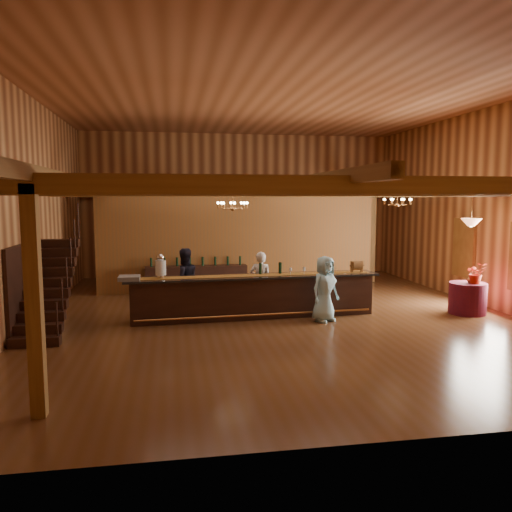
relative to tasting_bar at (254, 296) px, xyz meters
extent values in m
plane|color=#57331A|center=(0.60, 0.25, -0.55)|extent=(14.00, 14.00, 0.00)
plane|color=#AF6A44|center=(0.60, 0.25, 4.95)|extent=(14.00, 14.00, 0.00)
cube|color=tan|center=(0.60, 7.25, 2.20)|extent=(12.00, 0.10, 5.50)
cube|color=tan|center=(0.60, -6.75, 2.20)|extent=(12.00, 0.10, 5.50)
cube|color=tan|center=(-5.40, 0.25, 2.20)|extent=(0.10, 14.00, 5.50)
cube|color=tan|center=(6.60, 0.25, 2.20)|extent=(0.10, 14.00, 5.50)
cube|color=olive|center=(0.60, -5.25, 2.65)|extent=(11.90, 0.20, 0.28)
cube|color=olive|center=(0.60, -2.75, 2.65)|extent=(11.90, 0.20, 0.28)
cube|color=olive|center=(0.60, -0.25, 2.65)|extent=(11.90, 0.20, 0.28)
cube|color=olive|center=(0.60, 2.25, 2.65)|extent=(11.90, 0.20, 0.28)
cube|color=olive|center=(0.60, 4.75, 2.65)|extent=(11.90, 0.20, 0.28)
cube|color=olive|center=(0.60, 7.05, 2.65)|extent=(11.90, 0.20, 0.28)
cube|color=olive|center=(-3.90, 0.25, 2.79)|extent=(0.18, 13.90, 0.22)
cube|color=olive|center=(0.60, 0.25, 2.79)|extent=(0.18, 13.90, 0.22)
cube|color=olive|center=(5.10, 0.25, 2.79)|extent=(0.18, 13.90, 0.22)
cube|color=olive|center=(-3.90, 4.75, 1.05)|extent=(0.20, 0.20, 3.20)
cube|color=olive|center=(5.10, 4.75, 1.05)|extent=(0.20, 0.20, 3.20)
cube|color=olive|center=(-3.90, -5.25, 1.05)|extent=(0.20, 0.20, 3.20)
cube|color=brown|center=(0.10, 3.75, 1.00)|extent=(9.00, 0.18, 3.10)
cube|color=white|center=(6.55, 1.25, 1.00)|extent=(0.12, 1.05, 1.75)
cube|color=black|center=(-4.85, -1.75, -0.45)|extent=(1.00, 0.28, 0.20)
cube|color=black|center=(-4.85, -1.47, -0.25)|extent=(1.00, 0.28, 0.20)
cube|color=black|center=(-4.85, -1.19, -0.05)|extent=(1.00, 0.28, 0.20)
cube|color=black|center=(-4.85, -0.91, 0.15)|extent=(1.00, 0.28, 0.20)
cube|color=black|center=(-4.85, -0.63, 0.35)|extent=(1.00, 0.28, 0.20)
cube|color=black|center=(-4.85, -0.35, 0.55)|extent=(1.00, 0.28, 0.20)
cube|color=black|center=(-4.85, -0.07, 0.75)|extent=(1.00, 0.28, 0.20)
cube|color=black|center=(-4.85, 0.21, 0.95)|extent=(1.00, 0.28, 0.20)
cube|color=black|center=(-4.85, 0.49, 1.15)|extent=(1.00, 0.28, 0.20)
cube|color=black|center=(-4.85, 0.77, 1.35)|extent=(1.00, 0.28, 0.20)
cube|color=black|center=(1.60, 5.75, 0.00)|extent=(1.20, 0.60, 1.10)
cube|color=brown|center=(-1.40, 5.75, -0.05)|extent=(1.00, 0.60, 1.00)
cube|color=black|center=(0.00, 0.00, -0.03)|extent=(6.16, 0.96, 1.02)
cube|color=black|center=(0.00, 0.00, 0.50)|extent=(6.48, 1.11, 0.05)
cube|color=maroon|center=(0.00, 0.00, 0.53)|extent=(6.05, 0.70, 0.01)
cylinder|color=#AE713B|center=(0.00, -0.41, -0.39)|extent=(5.93, 0.34, 0.05)
cylinder|color=silver|center=(-2.33, -0.06, 0.57)|extent=(0.18, 0.18, 0.08)
cylinder|color=silver|center=(-2.33, -0.06, 0.79)|extent=(0.26, 0.26, 0.36)
sphere|color=silver|center=(-2.33, -0.06, 1.04)|extent=(0.18, 0.18, 0.18)
cube|color=gray|center=(-3.06, -0.20, 0.58)|extent=(0.50, 0.50, 0.10)
cube|color=brown|center=(2.61, 0.08, 0.68)|extent=(0.06, 0.06, 0.30)
cube|color=brown|center=(2.89, 0.08, 0.68)|extent=(0.06, 0.06, 0.30)
cylinder|color=brown|center=(2.75, 0.08, 0.71)|extent=(0.24, 0.24, 0.24)
cylinder|color=black|center=(0.17, 0.13, 0.68)|extent=(0.07, 0.07, 0.30)
cylinder|color=black|center=(0.69, 0.16, 0.68)|extent=(0.07, 0.07, 0.30)
cylinder|color=black|center=(0.70, 0.16, 0.68)|extent=(0.07, 0.07, 0.30)
cube|color=black|center=(-1.30, 3.42, -0.10)|extent=(3.21, 0.61, 0.90)
cylinder|color=#540C19|center=(5.58, -0.54, -0.14)|extent=(0.95, 0.95, 0.82)
cylinder|color=#AE713B|center=(-0.45, 0.75, 2.43)|extent=(0.02, 0.02, 0.46)
sphere|color=#AE713B|center=(-0.45, 0.75, 2.20)|extent=(0.12, 0.12, 0.12)
torus|color=#AE713B|center=(-0.45, 0.75, 2.30)|extent=(0.80, 0.80, 0.04)
cylinder|color=#AE713B|center=(4.22, 0.92, 2.47)|extent=(0.02, 0.02, 0.37)
sphere|color=#AE713B|center=(4.22, 0.92, 2.29)|extent=(0.12, 0.12, 0.12)
torus|color=#AE713B|center=(4.22, 0.92, 2.39)|extent=(0.80, 0.80, 0.04)
cylinder|color=#AE713B|center=(5.58, -0.54, 2.25)|extent=(0.02, 0.02, 0.80)
cone|color=#EE8E5C|center=(5.58, -0.54, 1.85)|extent=(0.52, 0.52, 0.20)
imported|color=white|center=(0.27, 0.64, 0.26)|extent=(0.68, 0.57, 1.61)
imported|color=black|center=(-1.75, 0.77, 0.31)|extent=(1.00, 0.88, 1.72)
imported|color=#99D2E7|center=(1.63, -0.70, 0.26)|extent=(0.94, 0.83, 1.62)
imported|color=#346929|center=(2.69, 3.97, 0.12)|extent=(0.77, 0.64, 1.33)
imported|color=#A11905|center=(5.69, -0.68, 0.55)|extent=(0.59, 0.54, 0.56)
imported|color=#AE713B|center=(5.64, -0.53, 0.43)|extent=(0.18, 0.18, 0.31)
camera|label=1|loc=(-2.04, -12.29, 2.45)|focal=35.00mm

